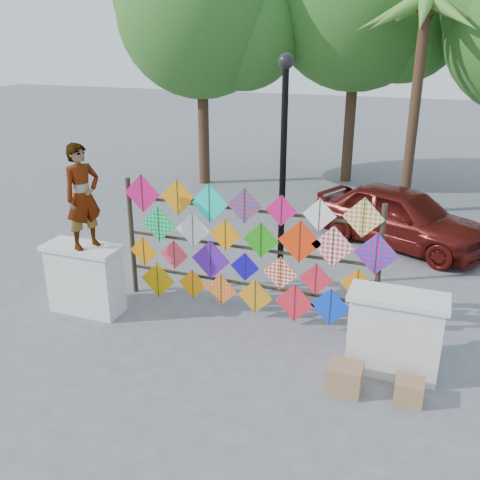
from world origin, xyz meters
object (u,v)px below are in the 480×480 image
(vendor_woman, at_px, (83,197))
(sedan, at_px, (401,216))
(lamppost, at_px, (283,154))
(kite_rack, at_px, (249,251))

(vendor_woman, relative_size, sedan, 0.43)
(sedan, distance_m, lamppost, 4.30)
(vendor_woman, bearing_deg, sedan, -20.35)
(kite_rack, xyz_separation_m, lamppost, (0.20, 1.27, 1.47))
(kite_rack, distance_m, vendor_woman, 2.98)
(kite_rack, relative_size, sedan, 1.17)
(vendor_woman, bearing_deg, lamppost, -31.00)
(kite_rack, bearing_deg, lamppost, 80.96)
(vendor_woman, relative_size, lamppost, 0.41)
(kite_rack, distance_m, lamppost, 1.95)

